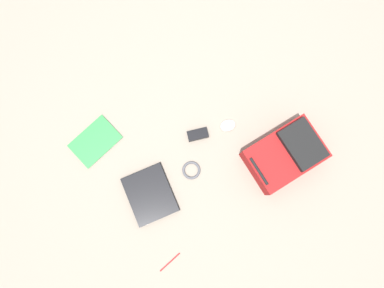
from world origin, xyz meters
name	(u,v)px	position (x,y,z in m)	size (l,w,h in m)	color
ground_plane	(195,141)	(0.00, 0.00, 0.00)	(4.10, 4.10, 0.00)	gray
backpack	(286,154)	(-0.30, -0.43, 0.09)	(0.33, 0.44, 0.20)	maroon
laptop	(150,195)	(-0.18, 0.37, 0.02)	(0.31, 0.26, 0.03)	black
book_comic	(95,142)	(0.24, 0.55, 0.01)	(0.27, 0.32, 0.01)	silver
computer_mouse	(228,126)	(0.00, -0.21, 0.02)	(0.07, 0.09, 0.04)	silver
cable_coil	(191,170)	(-0.15, 0.10, 0.01)	(0.11, 0.11, 0.02)	#4C4C51
power_brick	(198,135)	(0.03, -0.03, 0.02)	(0.06, 0.12, 0.03)	black
pen_black	(170,262)	(-0.58, 0.42, 0.00)	(0.01, 0.01, 0.15)	red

